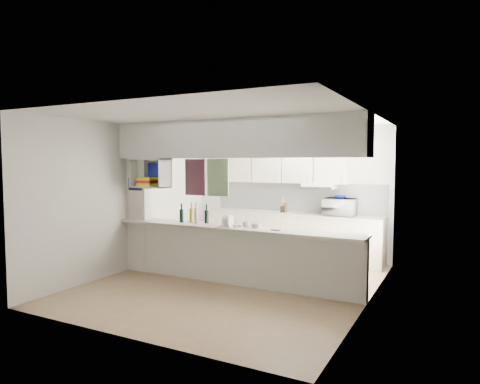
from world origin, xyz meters
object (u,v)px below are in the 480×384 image
Objects in this scene: bowl at (340,197)px; dish_rack at (230,222)px; microwave at (340,207)px; wine_bottles at (194,215)px.

bowl reaches higher than dish_rack.
bowl is at bearing 118.09° from microwave.
bowl reaches higher than microwave.
bowl is 2.49m from dish_rack.
microwave is at bearing 117.22° from bowl.
bowl reaches higher than wine_bottles.
dish_rack is at bearing -119.10° from bowl.
bowl is 0.64× the size of dish_rack.
dish_rack is at bearing 62.28° from microwave.
dish_rack is at bearing -9.12° from wine_bottles.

